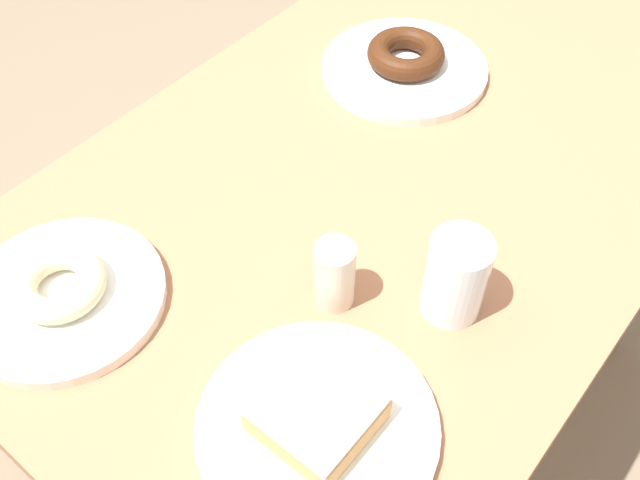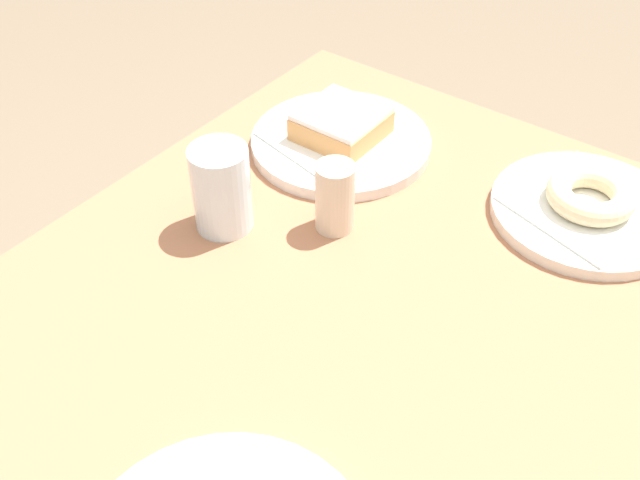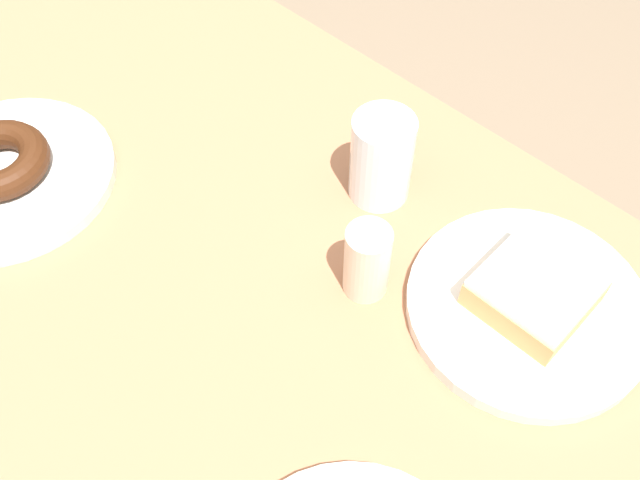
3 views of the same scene
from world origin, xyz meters
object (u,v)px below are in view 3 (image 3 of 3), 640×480
object	(u,v)px
plate_chocolate_ring	(6,177)
sugar_jar	(367,261)
plate_glazed_square	(527,307)
water_glass	(381,158)
donut_glazed_square	(534,291)

from	to	relation	value
plate_chocolate_ring	sugar_jar	world-z (taller)	sugar_jar
plate_glazed_square	plate_chocolate_ring	size ratio (longest dim) A/B	0.98
water_glass	sugar_jar	world-z (taller)	water_glass
plate_chocolate_ring	water_glass	xyz separation A→B (m)	(0.30, 0.27, 0.04)
plate_chocolate_ring	sugar_jar	bearing A→B (deg)	24.45
water_glass	donut_glazed_square	bearing A→B (deg)	-4.84
plate_glazed_square	water_glass	distance (m)	0.21
plate_glazed_square	donut_glazed_square	bearing A→B (deg)	90.00
sugar_jar	plate_glazed_square	bearing A→B (deg)	32.97
donut_glazed_square	plate_chocolate_ring	bearing A→B (deg)	-153.21
plate_chocolate_ring	sugar_jar	xyz separation A→B (m)	(0.38, 0.17, 0.03)
sugar_jar	water_glass	bearing A→B (deg)	125.02
donut_glazed_square	sugar_jar	size ratio (longest dim) A/B	1.17
donut_glazed_square	plate_glazed_square	bearing A→B (deg)	-90.00
sugar_jar	donut_glazed_square	bearing A→B (deg)	32.97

